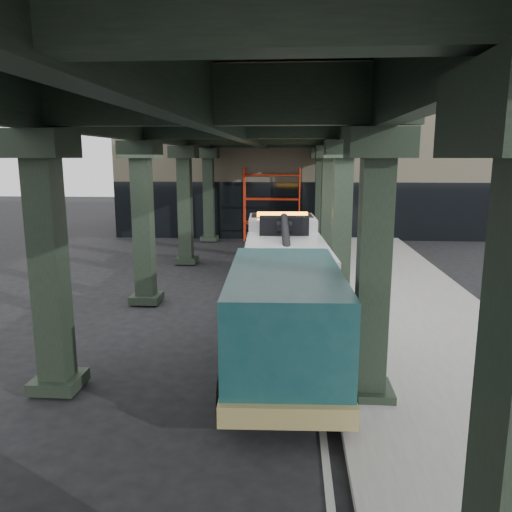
% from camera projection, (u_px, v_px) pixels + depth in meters
% --- Properties ---
extents(ground, '(90.00, 90.00, 0.00)m').
position_uv_depth(ground, '(249.00, 327.00, 13.51)').
color(ground, black).
rests_on(ground, ground).
extents(sidewalk, '(5.00, 40.00, 0.15)m').
position_uv_depth(sidewalk, '(402.00, 307.00, 15.13)').
color(sidewalk, gray).
rests_on(sidewalk, ground).
extents(lane_stripe, '(0.12, 38.00, 0.01)m').
position_uv_depth(lane_stripe, '(309.00, 307.00, 15.34)').
color(lane_stripe, silver).
rests_on(lane_stripe, ground).
extents(viaduct, '(7.40, 32.00, 6.40)m').
position_uv_depth(viaduct, '(240.00, 124.00, 14.44)').
color(viaduct, black).
rests_on(viaduct, ground).
extents(building, '(22.00, 10.00, 8.00)m').
position_uv_depth(building, '(306.00, 166.00, 32.16)').
color(building, '#C6B793').
rests_on(building, ground).
extents(scaffolding, '(3.08, 0.88, 4.00)m').
position_uv_depth(scaffolding, '(272.00, 202.00, 27.43)').
color(scaffolding, red).
rests_on(scaffolding, ground).
extents(tow_truck, '(2.87, 8.53, 2.76)m').
position_uv_depth(tow_truck, '(284.00, 257.00, 16.14)').
color(tow_truck, black).
rests_on(tow_truck, ground).
extents(towed_van, '(2.56, 5.95, 2.38)m').
position_uv_depth(towed_van, '(284.00, 318.00, 10.23)').
color(towed_van, '#11393C').
rests_on(towed_van, ground).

